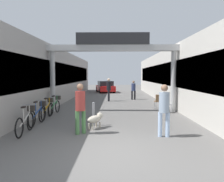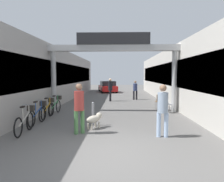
{
  "view_description": "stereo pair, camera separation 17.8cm",
  "coord_description": "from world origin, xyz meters",
  "views": [
    {
      "loc": [
        0.17,
        -5.57,
        2.03
      ],
      "look_at": [
        0.0,
        4.4,
        1.3
      ],
      "focal_mm": 35.0,
      "sensor_mm": 36.0,
      "label": 1
    },
    {
      "loc": [
        0.35,
        -5.57,
        2.03
      ],
      "look_at": [
        0.0,
        4.4,
        1.3
      ],
      "focal_mm": 35.0,
      "sensor_mm": 36.0,
      "label": 2
    }
  ],
  "objects": [
    {
      "name": "storefront_right",
      "position": [
        5.09,
        11.0,
        1.91
      ],
      "size": [
        3.0,
        26.0,
        3.82
      ],
      "color": "beige",
      "rests_on": "ground_plane"
    },
    {
      "name": "pedestrian_carrying_crate",
      "position": [
        1.64,
        12.43,
        0.89
      ],
      "size": [
        0.41,
        0.41,
        1.57
      ],
      "color": "black",
      "rests_on": "ground_plane"
    },
    {
      "name": "pedestrian_with_dog",
      "position": [
        -1.04,
        1.84,
        1.0
      ],
      "size": [
        0.47,
        0.47,
        1.74
      ],
      "color": "#4C7F47",
      "rests_on": "ground_plane"
    },
    {
      "name": "bicycle_green_farthest",
      "position": [
        -3.01,
        5.7,
        0.44
      ],
      "size": [
        0.46,
        1.69,
        0.98
      ],
      "color": "black",
      "rests_on": "ground_plane"
    },
    {
      "name": "storefront_left",
      "position": [
        -5.09,
        11.0,
        1.91
      ],
      "size": [
        3.0,
        26.0,
        3.82
      ],
      "color": "#9E9993",
      "rests_on": "ground_plane"
    },
    {
      "name": "arcade_sign_gateway",
      "position": [
        0.0,
        6.49,
        3.05
      ],
      "size": [
        7.4,
        0.47,
        4.31
      ],
      "color": "#B2B2B2",
      "rests_on": "ground_plane"
    },
    {
      "name": "pedestrian_companion",
      "position": [
        1.76,
        1.52,
        0.99
      ],
      "size": [
        0.39,
        0.38,
        1.73
      ],
      "color": "#A5BFE0",
      "rests_on": "ground_plane"
    },
    {
      "name": "parked_car_red",
      "position": [
        -1.07,
        20.26,
        0.64
      ],
      "size": [
        2.56,
        4.28,
        1.33
      ],
      "color": "red",
      "rests_on": "ground_plane"
    },
    {
      "name": "bicycle_silver_nearest",
      "position": [
        -2.95,
        1.88,
        0.44
      ],
      "size": [
        0.46,
        1.69,
        0.98
      ],
      "color": "black",
      "rests_on": "ground_plane"
    },
    {
      "name": "dog_on_leash",
      "position": [
        -0.6,
        2.63,
        0.36
      ],
      "size": [
        0.67,
        0.79,
        0.58
      ],
      "color": "beige",
      "rests_on": "ground_plane"
    },
    {
      "name": "ground_plane",
      "position": [
        0.0,
        0.0,
        0.0
      ],
      "size": [
        80.0,
        80.0,
        0.0
      ],
      "primitive_type": "plane",
      "color": "#605E5B"
    },
    {
      "name": "cafe_chair_aluminium_nearer",
      "position": [
        2.85,
        6.13,
        0.54
      ],
      "size": [
        0.45,
        0.45,
        0.89
      ],
      "color": "gray",
      "rests_on": "ground_plane"
    },
    {
      "name": "bicycle_orange_third",
      "position": [
        -3.05,
        4.55,
        0.44
      ],
      "size": [
        0.46,
        1.69,
        0.98
      ],
      "color": "black",
      "rests_on": "ground_plane"
    },
    {
      "name": "bicycle_blue_second",
      "position": [
        -3.02,
        3.25,
        0.44
      ],
      "size": [
        0.46,
        1.69,
        0.98
      ],
      "color": "black",
      "rests_on": "ground_plane"
    },
    {
      "name": "pedestrian_elderly_walking",
      "position": [
        -0.37,
        11.32,
        1.02
      ],
      "size": [
        0.36,
        0.39,
        1.78
      ],
      "color": "black",
      "rests_on": "ground_plane"
    },
    {
      "name": "cafe_chair_wood_farther",
      "position": [
        2.7,
        7.26,
        0.54
      ],
      "size": [
        0.44,
        0.44,
        0.89
      ],
      "color": "gray",
      "rests_on": "ground_plane"
    },
    {
      "name": "bollard_post_metal",
      "position": [
        -0.72,
        3.08,
        0.49
      ],
      "size": [
        0.1,
        0.1,
        0.96
      ],
      "color": "gray",
      "rests_on": "ground_plane"
    }
  ]
}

